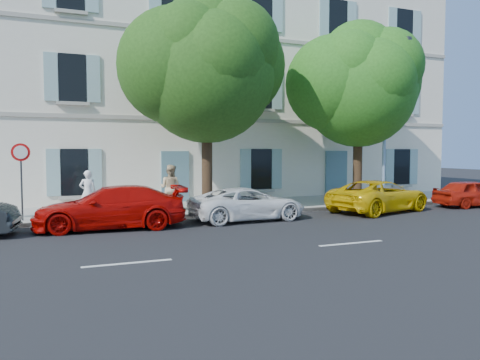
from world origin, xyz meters
name	(u,v)px	position (x,y,z in m)	size (l,w,h in m)	color
ground	(283,222)	(0.00, 0.00, 0.00)	(90.00, 90.00, 0.00)	black
sidewalk	(237,206)	(0.00, 4.45, 0.07)	(36.00, 4.50, 0.15)	#A09E96
kerb	(257,212)	(0.00, 2.28, 0.08)	(36.00, 0.16, 0.16)	#9E998E
building	(198,87)	(0.00, 10.20, 6.00)	(28.00, 7.00, 12.00)	white
car_red_coupe	(111,207)	(-5.78, 0.93, 0.69)	(1.95, 4.79, 1.39)	#AD0804
car_white_coupe	(248,204)	(-0.96, 0.98, 0.59)	(1.96, 4.26, 1.18)	white
car_yellow_supercar	(379,196)	(4.95, 1.04, 0.66)	(2.18, 4.72, 1.31)	#E1B409
car_red_hatchback	(472,193)	(9.96, 0.88, 0.61)	(1.44, 3.59, 1.22)	#AE190A
tree_left	(207,75)	(-1.82, 3.04, 5.47)	(5.33, 5.33, 8.26)	#3A2819
tree_right	(359,91)	(5.59, 3.40, 5.25)	(5.16, 5.16, 7.95)	#3A2819
road_sign	(21,165)	(-8.48, 2.88, 2.04)	(0.61, 0.10, 2.62)	#383A3D
street_lamp	(387,112)	(6.48, 2.52, 4.25)	(0.35, 1.55, 7.25)	#7293BF
pedestrian_a	(88,192)	(-6.29, 3.64, 0.97)	(0.60, 0.39, 1.65)	white
pedestrian_b	(170,188)	(-3.20, 3.47, 1.06)	(0.88, 0.69, 1.82)	#CEB184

